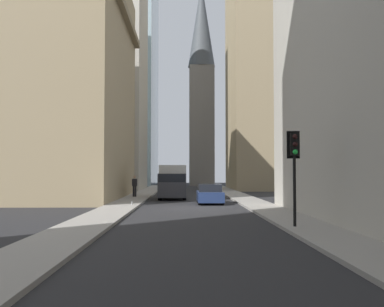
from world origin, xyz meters
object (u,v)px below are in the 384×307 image
pedestrian (135,185)px  discarded_bottle (132,203)px  sedan_navy (210,194)px  traffic_light_foreground (294,156)px  delivery_truck (173,181)px

pedestrian → discarded_bottle: pedestrian is taller
sedan_navy → discarded_bottle: (-3.13, 5.21, -0.42)m
traffic_light_foreground → pedestrian: size_ratio=2.10×
delivery_truck → pedestrian: size_ratio=3.59×
sedan_navy → discarded_bottle: sedan_navy is taller
delivery_truck → discarded_bottle: size_ratio=23.93×
pedestrian → sedan_navy: bearing=-138.0°
traffic_light_foreground → discarded_bottle: (11.69, 7.71, -2.66)m
sedan_navy → traffic_light_foreground: (-14.83, -2.50, 2.25)m
traffic_light_foreground → delivery_truck: bearing=14.2°
delivery_truck → sedan_navy: delivery_truck is taller
sedan_navy → traffic_light_foreground: bearing=-170.4°
delivery_truck → sedan_navy: size_ratio=1.50×
delivery_truck → discarded_bottle: delivery_truck is taller
delivery_truck → traffic_light_foreground: 21.69m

